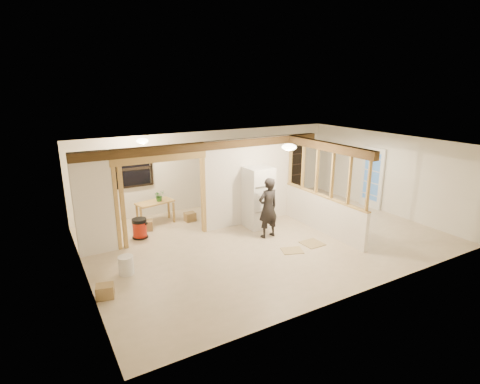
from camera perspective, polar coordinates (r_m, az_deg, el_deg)
floor at (r=10.13m, az=3.89°, el=-6.89°), size 9.00×6.50×0.01m
ceiling at (r=9.44m, az=4.18°, el=7.24°), size 9.00×6.50×0.01m
wall_back at (r=12.45m, az=-4.32°, el=3.57°), size 9.00×0.01×2.50m
wall_front at (r=7.39m, az=18.24°, el=-6.18°), size 9.00×0.01×2.50m
wall_left at (r=8.22m, az=-23.14°, el=-4.43°), size 0.01×6.50×2.50m
wall_right at (r=12.71m, az=21.17°, el=2.77°), size 0.01×6.50×2.50m
partition_left_stub at (r=9.40m, az=-21.39°, el=-1.72°), size 0.90×0.12×2.50m
partition_center at (r=10.79m, az=1.37°, el=1.63°), size 2.80×0.12×2.50m
doorway_frame at (r=9.79m, az=-11.77°, el=-1.15°), size 2.46×0.14×2.20m
header_beam_back at (r=10.00m, az=-4.52°, el=7.04°), size 7.00×0.18×0.22m
header_beam_right at (r=10.14m, az=13.03°, el=6.80°), size 0.18×3.30×0.22m
pony_wall at (r=10.59m, az=12.39°, el=-3.27°), size 0.12×3.20×1.00m
stud_partition at (r=10.27m, az=12.78°, el=2.84°), size 0.14×3.20×1.32m
window_back at (r=11.46m, az=-15.98°, el=3.42°), size 1.12×0.10×1.10m
french_door at (r=12.95m, az=19.48°, el=2.04°), size 0.12×0.86×2.00m
ceiling_dome_main at (r=9.21m, az=7.48°, el=6.80°), size 0.36×0.36×0.16m
ceiling_dome_util at (r=10.49m, az=-14.65°, el=7.56°), size 0.32×0.32×0.14m
hanging_bulb at (r=10.03m, az=-10.68°, el=5.68°), size 0.07×0.07×0.07m
refrigerator at (r=10.59m, az=2.79°, el=-0.81°), size 0.71×0.69×1.74m
woman at (r=9.88m, az=4.30°, el=-2.41°), size 0.62×0.43×1.63m
work_table at (r=11.26m, az=-12.76°, el=-3.03°), size 1.14×0.73×0.66m
potted_plant at (r=11.13m, az=-12.23°, el=-0.54°), size 0.36×0.33×0.33m
shop_vac at (r=10.31m, az=-15.04°, el=-5.35°), size 0.46×0.46×0.55m
bookshelf at (r=14.03m, az=8.10°, el=3.32°), size 0.87×0.29×1.75m
bucket at (r=8.55m, az=-16.96°, el=-10.63°), size 0.43×0.43×0.41m
box_util_a at (r=11.30m, az=-7.63°, el=-3.76°), size 0.32×0.28×0.26m
box_util_b at (r=10.85m, az=-13.97°, el=-4.93°), size 0.37×0.37×0.28m
box_front at (r=7.85m, az=-19.87°, el=-14.04°), size 0.38×0.34×0.27m
floor_panel_near at (r=9.88m, az=10.94°, el=-7.70°), size 0.51×0.51×0.02m
floor_panel_far at (r=9.41m, az=7.94°, el=-8.81°), size 0.61×0.55×0.02m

